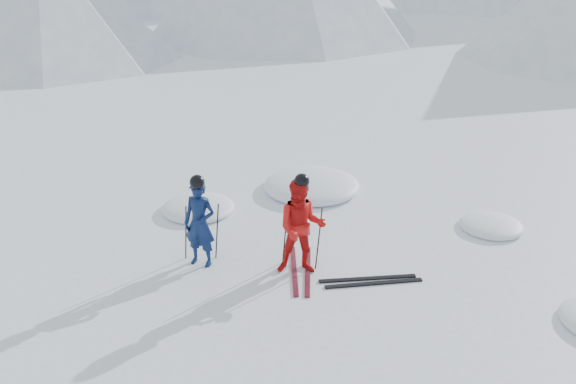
{
  "coord_description": "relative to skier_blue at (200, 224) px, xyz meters",
  "views": [
    {
      "loc": [
        -0.91,
        -9.8,
        5.52
      ],
      "look_at": [
        -1.68,
        0.5,
        1.1
      ],
      "focal_mm": 38.0,
      "sensor_mm": 36.0,
      "label": 1
    }
  ],
  "objects": [
    {
      "name": "pole_red_right",
      "position": [
        2.1,
        0.02,
        -0.23
      ],
      "size": [
        0.12,
        0.08,
        1.16
      ],
      "primitive_type": "cylinder",
      "rotation": [
        -0.05,
        0.08,
        0.0
      ],
      "color": "black",
      "rests_on": "ground"
    },
    {
      "name": "ski_loose_b",
      "position": [
        3.06,
        -0.47,
        -0.79
      ],
      "size": [
        1.68,
        0.46,
        0.03
      ],
      "primitive_type": "cube",
      "rotation": [
        0.0,
        0.0,
        1.79
      ],
      "color": "black",
      "rests_on": "ground"
    },
    {
      "name": "pole_blue_left",
      "position": [
        -0.3,
        0.15,
        -0.27
      ],
      "size": [
        0.11,
        0.08,
        1.07
      ],
      "primitive_type": "cylinder",
      "rotation": [
        0.05,
        0.08,
        0.0
      ],
      "color": "black",
      "rests_on": "ground"
    },
    {
      "name": "ski_worn_right",
      "position": [
        1.92,
        -0.13,
        -0.79
      ],
      "size": [
        0.15,
        1.7,
        0.03
      ],
      "primitive_type": "cube",
      "rotation": [
        0.0,
        0.0,
        0.04
      ],
      "color": "black",
      "rests_on": "ground"
    },
    {
      "name": "ski_worn_left",
      "position": [
        1.68,
        -0.13,
        -0.79
      ],
      "size": [
        0.27,
        1.7,
        0.03
      ],
      "primitive_type": "cube",
      "rotation": [
        0.0,
        0.0,
        0.11
      ],
      "color": "black",
      "rests_on": "ground"
    },
    {
      "name": "snow_lumps",
      "position": [
        2.39,
        2.48,
        -0.8
      ],
      "size": [
        8.52,
        6.74,
        0.49
      ],
      "color": "white",
      "rests_on": "ground"
    },
    {
      "name": "ski_loose_a",
      "position": [
        2.96,
        -0.32,
        -0.79
      ],
      "size": [
        1.69,
        0.41,
        0.03
      ],
      "primitive_type": "cube",
      "rotation": [
        0.0,
        0.0,
        1.76
      ],
      "color": "black",
      "rests_on": "ground"
    },
    {
      "name": "skier_blue",
      "position": [
        0.0,
        0.0,
        0.0
      ],
      "size": [
        0.67,
        0.53,
        1.61
      ],
      "primitive_type": "imported",
      "rotation": [
        0.0,
        0.0,
        -0.27
      ],
      "color": "#0B1B44",
      "rests_on": "ground"
    },
    {
      "name": "ground",
      "position": [
        3.18,
        0.33,
        -0.8
      ],
      "size": [
        160.0,
        160.0,
        0.0
      ],
      "primitive_type": "plane",
      "color": "white",
      "rests_on": "ground"
    },
    {
      "name": "pole_blue_right",
      "position": [
        0.25,
        0.25,
        -0.27
      ],
      "size": [
        0.11,
        0.07,
        1.07
      ],
      "primitive_type": "cylinder",
      "rotation": [
        -0.04,
        0.08,
        0.0
      ],
      "color": "black",
      "rests_on": "ground"
    },
    {
      "name": "pole_red_left",
      "position": [
        1.5,
        0.12,
        -0.23
      ],
      "size": [
        0.12,
        0.09,
        1.16
      ],
      "primitive_type": "cylinder",
      "rotation": [
        0.06,
        0.08,
        0.0
      ],
      "color": "black",
      "rests_on": "ground"
    },
    {
      "name": "skier_red",
      "position": [
        1.8,
        -0.13,
        0.06
      ],
      "size": [
        0.89,
        0.72,
        1.74
      ],
      "primitive_type": "imported",
      "rotation": [
        0.0,
        0.0,
        0.07
      ],
      "color": "red",
      "rests_on": "ground"
    }
  ]
}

